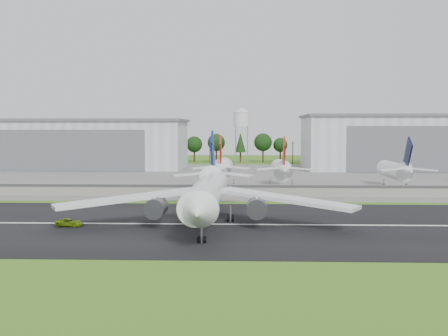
{
  "coord_description": "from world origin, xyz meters",
  "views": [
    {
      "loc": [
        -2.99,
        -98.07,
        18.66
      ],
      "look_at": [
        -8.31,
        40.0,
        9.0
      ],
      "focal_mm": 45.0,
      "sensor_mm": 36.0,
      "label": 1
    }
  ],
  "objects_px": {
    "main_airliner": "(207,200)",
    "parked_jet_red_b": "(281,169)",
    "ground_vehicle": "(69,222)",
    "parked_jet_navy": "(397,170)",
    "parked_jet_red_a": "(222,168)"
  },
  "relations": [
    {
      "from": "main_airliner",
      "to": "parked_jet_red_b",
      "type": "xyz_separation_m",
      "value": [
        18.61,
        66.98,
        1.15
      ]
    },
    {
      "from": "ground_vehicle",
      "to": "parked_jet_navy",
      "type": "distance_m",
      "value": 106.46
    },
    {
      "from": "ground_vehicle",
      "to": "parked_jet_red_a",
      "type": "bearing_deg",
      "value": -12.84
    },
    {
      "from": "main_airliner",
      "to": "parked_jet_red_b",
      "type": "relative_size",
      "value": 1.89
    },
    {
      "from": "main_airliner",
      "to": "parked_jet_red_b",
      "type": "height_order",
      "value": "main_airliner"
    },
    {
      "from": "main_airliner",
      "to": "parked_jet_red_a",
      "type": "bearing_deg",
      "value": -89.12
    },
    {
      "from": "main_airliner",
      "to": "parked_jet_red_a",
      "type": "xyz_separation_m",
      "value": [
        0.18,
        67.02,
        1.42
      ]
    },
    {
      "from": "ground_vehicle",
      "to": "parked_jet_red_b",
      "type": "distance_m",
      "value": 83.04
    },
    {
      "from": "main_airliner",
      "to": "ground_vehicle",
      "type": "relative_size",
      "value": 11.37
    },
    {
      "from": "ground_vehicle",
      "to": "parked_jet_red_a",
      "type": "xyz_separation_m",
      "value": [
        26.38,
        69.75,
        5.49
      ]
    },
    {
      "from": "parked_jet_red_a",
      "to": "parked_jet_red_b",
      "type": "relative_size",
      "value": 1.0
    },
    {
      "from": "ground_vehicle",
      "to": "parked_jet_red_a",
      "type": "distance_m",
      "value": 74.77
    },
    {
      "from": "main_airliner",
      "to": "parked_jet_red_a",
      "type": "relative_size",
      "value": 1.89
    },
    {
      "from": "ground_vehicle",
      "to": "parked_jet_navy",
      "type": "xyz_separation_m",
      "value": [
        80.32,
        69.69,
        5.11
      ]
    },
    {
      "from": "main_airliner",
      "to": "parked_jet_navy",
      "type": "xyz_separation_m",
      "value": [
        54.12,
        66.95,
        1.03
      ]
    }
  ]
}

